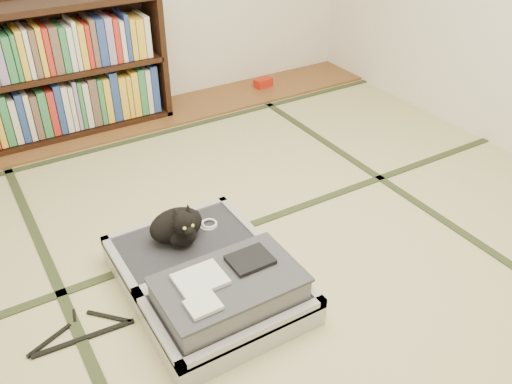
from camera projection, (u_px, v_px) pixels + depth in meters
floor at (284, 269)px, 2.71m from camera, size 4.50×4.50×0.00m
wood_strip at (139, 119)px, 4.14m from camera, size 4.00×0.50×0.02m
red_item at (263, 83)px, 4.63m from camera, size 0.16×0.11×0.07m
tatami_borders at (235, 219)px, 3.06m from camera, size 4.00×4.50×0.01m
bookcase at (60, 73)px, 3.73m from camera, size 1.47×0.34×0.94m
suitcase at (210, 280)px, 2.51m from camera, size 0.70×0.94×0.28m
cat at (178, 226)px, 2.64m from camera, size 0.31×0.31×0.25m
cable_coil at (209, 224)px, 2.79m from camera, size 0.10×0.10×0.02m
hanger at (82, 333)px, 2.35m from camera, size 0.46×0.22×0.01m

